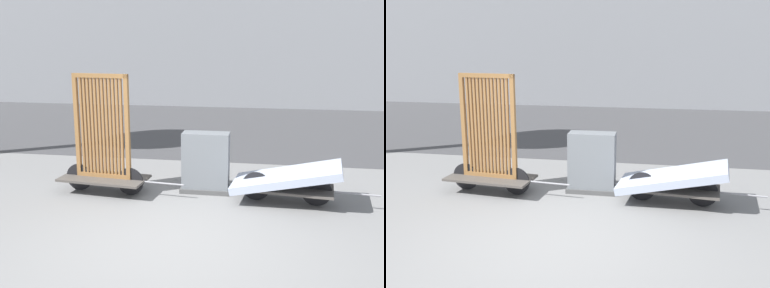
# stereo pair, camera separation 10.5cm
# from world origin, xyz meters

# --- Properties ---
(ground_plane) EXTENTS (60.00, 60.00, 0.00)m
(ground_plane) POSITION_xyz_m (0.00, 0.00, 0.00)
(ground_plane) COLOR slate
(road_strip) EXTENTS (56.00, 8.20, 0.01)m
(road_strip) POSITION_xyz_m (0.00, 8.20, 0.00)
(road_strip) COLOR #424244
(road_strip) RESTS_ON ground_plane
(bike_cart_with_bedframe) EXTENTS (2.23, 0.87, 2.07)m
(bike_cart_with_bedframe) POSITION_xyz_m (-1.55, 1.78, 0.73)
(bike_cart_with_bedframe) COLOR #4C4742
(bike_cart_with_bedframe) RESTS_ON ground_plane
(bike_cart_with_mattress) EXTENTS (2.36, 1.14, 0.70)m
(bike_cart_with_mattress) POSITION_xyz_m (1.56, 1.78, 0.40)
(bike_cart_with_mattress) COLOR #4C4742
(bike_cart_with_mattress) RESTS_ON ground_plane
(utility_cabinet) EXTENTS (0.87, 0.42, 1.06)m
(utility_cabinet) POSITION_xyz_m (0.19, 2.12, 0.49)
(utility_cabinet) COLOR #4C4C4C
(utility_cabinet) RESTS_ON ground_plane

